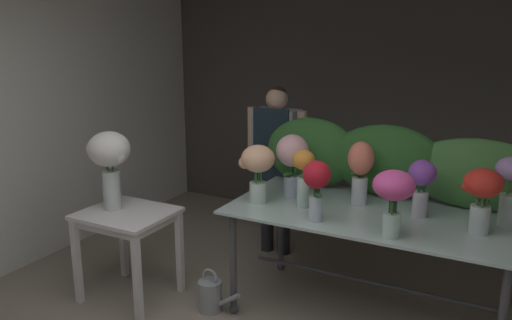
# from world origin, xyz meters

# --- Properties ---
(ground_plane) EXTENTS (8.10, 8.10, 0.00)m
(ground_plane) POSITION_xyz_m (0.00, 1.84, 0.00)
(ground_plane) COLOR gray
(wall_back) EXTENTS (4.99, 0.12, 2.87)m
(wall_back) POSITION_xyz_m (0.00, 3.68, 1.43)
(wall_back) COLOR #4C4742
(wall_back) RESTS_ON ground
(wall_left) EXTENTS (0.12, 3.80, 2.87)m
(wall_left) POSITION_xyz_m (-2.49, 1.84, 1.43)
(wall_left) COLOR silver
(wall_left) RESTS_ON ground
(display_table_glass) EXTENTS (2.01, 1.03, 0.83)m
(display_table_glass) POSITION_xyz_m (0.55, 1.70, 0.72)
(display_table_glass) COLOR #ACC7C2
(display_table_glass) RESTS_ON ground
(side_table_white) EXTENTS (0.68, 0.60, 0.72)m
(side_table_white) POSITION_xyz_m (-1.21, 1.11, 0.62)
(side_table_white) COLOR white
(side_table_white) RESTS_ON ground
(florist) EXTENTS (0.59, 0.24, 1.59)m
(florist) POSITION_xyz_m (-0.57, 2.44, 0.98)
(florist) COLOR #232328
(florist) RESTS_ON ground
(foliage_backdrop) EXTENTS (2.16, 0.27, 0.57)m
(foliage_backdrop) POSITION_xyz_m (0.55, 2.10, 1.10)
(foliage_backdrop) COLOR #2D6028
(foliage_backdrop) RESTS_ON display_table_glass
(vase_violet_anemones) EXTENTS (0.20, 0.19, 0.40)m
(vase_violet_anemones) POSITION_xyz_m (0.86, 1.77, 1.07)
(vase_violet_anemones) COLOR silver
(vase_violet_anemones) RESTS_ON display_table_glass
(vase_crimson_ranunculus) EXTENTS (0.19, 0.19, 0.42)m
(vase_crimson_ranunculus) POSITION_xyz_m (0.26, 1.35, 1.09)
(vase_crimson_ranunculus) COLOR silver
(vase_crimson_ranunculus) RESTS_ON display_table_glass
(vase_lilac_hydrangea) EXTENTS (0.21, 0.20, 0.46)m
(vase_lilac_hydrangea) POSITION_xyz_m (1.40, 1.87, 1.11)
(vase_lilac_hydrangea) COLOR silver
(vase_lilac_hydrangea) RESTS_ON display_table_glass
(vase_coral_dahlias) EXTENTS (0.19, 0.19, 0.47)m
(vase_coral_dahlias) POSITION_xyz_m (0.41, 1.82, 1.10)
(vase_coral_dahlias) COLOR silver
(vase_coral_dahlias) RESTS_ON display_table_glass
(vase_sunset_carnations) EXTENTS (0.17, 0.16, 0.43)m
(vase_sunset_carnations) POSITION_xyz_m (0.07, 1.58, 1.08)
(vase_sunset_carnations) COLOR silver
(vase_sunset_carnations) RESTS_ON display_table_glass
(vase_blush_snapdragons) EXTENTS (0.25, 0.25, 0.49)m
(vase_blush_snapdragons) POSITION_xyz_m (-0.11, 1.77, 1.13)
(vase_blush_snapdragons) COLOR silver
(vase_blush_snapdragons) RESTS_ON display_table_glass
(vase_peach_tulips) EXTENTS (0.28, 0.25, 0.44)m
(vase_peach_tulips) POSITION_xyz_m (-0.27, 1.50, 1.11)
(vase_peach_tulips) COLOR silver
(vase_peach_tulips) RESTS_ON display_table_glass
(vase_scarlet_lilies) EXTENTS (0.24, 0.24, 0.42)m
(vase_scarlet_lilies) POSITION_xyz_m (1.25, 1.63, 1.10)
(vase_scarlet_lilies) COLOR silver
(vase_scarlet_lilies) RESTS_ON display_table_glass
(vase_fuchsia_freesia) EXTENTS (0.26, 0.26, 0.43)m
(vase_fuchsia_freesia) POSITION_xyz_m (0.77, 1.31, 1.12)
(vase_fuchsia_freesia) COLOR silver
(vase_fuchsia_freesia) RESTS_ON display_table_glass
(vase_white_roses_tall) EXTENTS (0.35, 0.32, 0.62)m
(vase_white_roses_tall) POSITION_xyz_m (-1.34, 1.11, 1.13)
(vase_white_roses_tall) COLOR silver
(vase_white_roses_tall) RESTS_ON side_table_white
(watering_can) EXTENTS (0.35, 0.18, 0.34)m
(watering_can) POSITION_xyz_m (-0.53, 1.23, 0.13)
(watering_can) COLOR #999EA3
(watering_can) RESTS_ON ground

